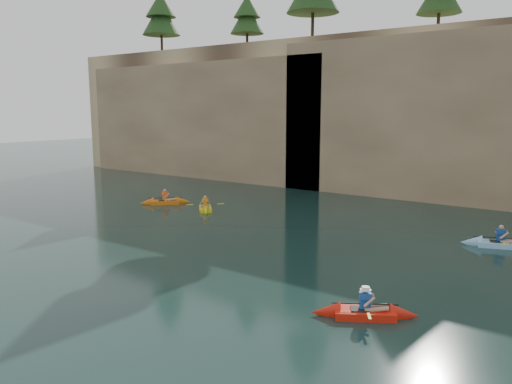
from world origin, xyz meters
The scene contains 10 objects.
ground centered at (0.00, 0.00, 0.00)m, with size 160.00×160.00×0.00m, color black.
cliff centered at (0.00, 30.00, 6.00)m, with size 70.00×16.00×12.00m, color tan.
cliff_slab_west centered at (-20.00, 22.60, 5.28)m, with size 26.00×2.40×10.56m, color tan.
cliff_slab_center centered at (2.00, 22.60, 5.70)m, with size 24.00×2.40×11.40m, color tan.
sea_cave_west centered at (-18.00, 21.95, 2.00)m, with size 4.50×1.00×4.00m, color black.
sea_cave_center centered at (-4.00, 21.95, 1.60)m, with size 3.50×1.00×3.20m, color black.
main_kayaker centered at (5.13, 1.79, 0.16)m, with size 3.12×2.25×1.18m.
kayaker_orange centered at (-12.83, 11.09, 0.15)m, with size 2.75×2.87×1.23m.
kayaker_yellow centered at (-9.26, 11.00, 0.14)m, with size 2.45×2.52×1.15m.
kayaker_ltblue_mid centered at (6.99, 12.55, 0.16)m, with size 3.40×2.39×1.27m.
Camera 1 is at (10.68, -11.59, 6.17)m, focal length 35.00 mm.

